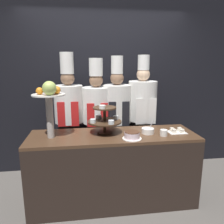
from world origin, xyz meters
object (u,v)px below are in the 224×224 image
Objects in this scene: fruit_pedestal at (49,99)px; chef_left at (69,115)px; cake_square_tray at (177,131)px; chef_right at (142,113)px; cup_white at (164,133)px; serving_bowl_near at (148,131)px; cake_round at (132,135)px; tiered_stand at (105,119)px; chef_center_left at (97,116)px; chef_center_right at (117,115)px.

chef_left reaches higher than fruit_pedestal.
cake_square_tray is 0.71m from chef_right.
cup_white is at bearing -34.05° from chef_left.
serving_bowl_near is (-0.36, 0.01, 0.01)m from cake_square_tray.
fruit_pedestal is at bearing 175.88° from cup_white.
cake_round is at bearing -9.22° from fruit_pedestal.
tiered_stand is at bearing 171.66° from serving_bowl_near.
chef_center_left is at bearing 179.99° from chef_right.
fruit_pedestal is 3.87× the size of serving_bowl_near.
chef_center_right reaches higher than chef_center_left.
serving_bowl_near is 0.09× the size of chef_center_left.
fruit_pedestal is 2.99× the size of cake_round.
cup_white is at bearing -60.28° from chef_center_right.
serving_bowl_near is 1.16m from chef_left.
cake_round is at bearing -144.73° from serving_bowl_near.
chef_right reaches higher than serving_bowl_near.
cake_square_tray is (0.59, 0.15, -0.02)m from cake_round.
tiered_stand is 0.22× the size of chef_right.
serving_bowl_near is 0.66m from chef_right.
chef_left is 1.02× the size of chef_center_right.
chef_right is (0.62, 0.57, -0.07)m from tiered_stand.
tiered_stand is 0.54m from serving_bowl_near.
serving_bowl_near is at bearing 144.47° from cup_white.
cake_square_tray is (0.88, -0.09, -0.16)m from tiered_stand.
serving_bowl_near is (1.12, 0.02, -0.42)m from fruit_pedestal.
cake_round is at bearing -86.94° from chef_center_right.
chef_center_left is 0.98× the size of chef_right.
chef_right is (1.07, -0.00, 0.00)m from chef_left.
cake_round is (0.28, -0.24, -0.14)m from tiered_stand.
cake_square_tray is (0.21, 0.10, -0.02)m from cup_white.
chef_center_left is (-0.57, 0.64, 0.04)m from serving_bowl_near.
chef_left is at bearing 153.65° from cake_square_tray.
chef_center_right reaches higher than fruit_pedestal.
serving_bowl_near is (0.23, 0.16, -0.01)m from cake_round.
chef_right reaches higher than cake_square_tray.
chef_left reaches higher than cup_white.
fruit_pedestal is 0.36× the size of chef_center_right.
chef_left reaches higher than chef_center_right.
chef_center_left is (-0.73, 0.76, 0.04)m from cup_white.
tiered_stand is 0.73m from chef_left.
chef_left reaches higher than chef_center_left.
fruit_pedestal is 1.44m from chef_right.
chef_left is (0.16, 0.66, -0.34)m from fruit_pedestal.
cake_square_tray is at bearing 14.35° from cake_round.
chef_left is at bearing 132.08° from cake_round.
chef_center_right is (0.30, -0.00, 0.01)m from chef_center_left.
cake_round is (0.89, -0.14, -0.41)m from fruit_pedestal.
cup_white is at bearing -86.16° from chef_right.
fruit_pedestal reaches higher than tiered_stand.
tiered_stand is 4.70× the size of cup_white.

